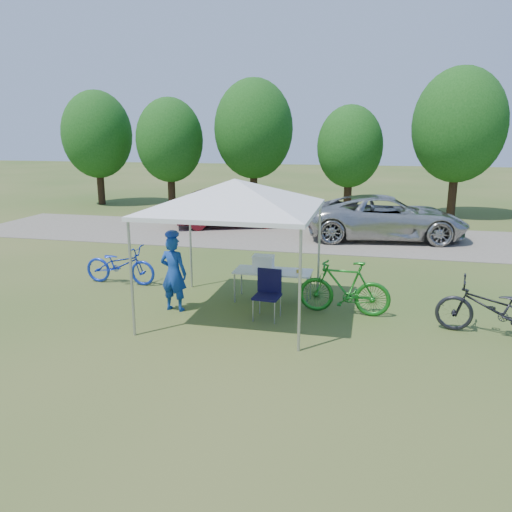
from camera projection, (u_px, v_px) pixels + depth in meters
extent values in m
plane|color=#2D5119|center=(236.00, 313.00, 10.16)|extent=(100.00, 100.00, 0.00)
cube|color=gray|center=(295.00, 236.00, 17.73)|extent=(24.00, 5.00, 0.02)
cylinder|color=#A5A5AA|center=(132.00, 280.00, 8.82)|extent=(0.05, 0.05, 2.10)
cylinder|color=#A5A5AA|center=(300.00, 292.00, 8.17)|extent=(0.05, 0.05, 2.10)
cylinder|color=#A5A5AA|center=(191.00, 244.00, 11.66)|extent=(0.05, 0.05, 2.10)
cylinder|color=#A5A5AA|center=(319.00, 251.00, 11.00)|extent=(0.05, 0.05, 2.10)
cube|color=white|center=(235.00, 209.00, 9.65)|extent=(3.15, 3.15, 0.08)
pyramid|color=white|center=(235.00, 179.00, 9.51)|extent=(4.53, 4.53, 0.55)
cylinder|color=#382314|center=(101.00, 186.00, 25.59)|extent=(0.36, 0.36, 1.89)
ellipsoid|color=#144711|center=(97.00, 134.00, 24.97)|extent=(3.46, 3.46, 4.32)
cylinder|color=#382314|center=(172.00, 190.00, 24.44)|extent=(0.36, 0.36, 1.75)
ellipsoid|color=#144711|center=(170.00, 140.00, 23.88)|extent=(3.20, 3.20, 4.00)
cylinder|color=#382314|center=(254.00, 188.00, 24.10)|extent=(0.36, 0.36, 2.03)
ellipsoid|color=#144711|center=(254.00, 129.00, 23.44)|extent=(3.71, 3.71, 4.64)
cylinder|color=#382314|center=(348.00, 195.00, 22.98)|extent=(0.36, 0.36, 1.61)
ellipsoid|color=#144711|center=(350.00, 147.00, 22.46)|extent=(2.94, 2.94, 3.68)
cylinder|color=#382314|center=(452.00, 193.00, 21.66)|extent=(0.36, 0.36, 2.10)
ellipsoid|color=#144711|center=(459.00, 125.00, 20.97)|extent=(3.84, 3.84, 4.80)
cube|color=white|center=(273.00, 271.00, 10.78)|extent=(1.66, 0.69, 0.04)
cylinder|color=#A5A5AA|center=(235.00, 288.00, 10.76)|extent=(0.04, 0.04, 0.65)
cylinder|color=#A5A5AA|center=(307.00, 293.00, 10.41)|extent=(0.04, 0.04, 0.65)
cylinder|color=#A5A5AA|center=(241.00, 280.00, 11.32)|extent=(0.04, 0.04, 0.65)
cylinder|color=#A5A5AA|center=(311.00, 285.00, 10.97)|extent=(0.04, 0.04, 0.65)
cube|color=black|center=(267.00, 297.00, 9.76)|extent=(0.53, 0.53, 0.04)
cube|color=black|center=(269.00, 281.00, 9.93)|extent=(0.49, 0.08, 0.49)
cylinder|color=#A5A5AA|center=(254.00, 311.00, 9.66)|extent=(0.02, 0.02, 0.44)
cylinder|color=#A5A5AA|center=(276.00, 313.00, 9.57)|extent=(0.02, 0.02, 0.44)
cylinder|color=#A5A5AA|center=(259.00, 304.00, 10.08)|extent=(0.02, 0.02, 0.44)
cylinder|color=#A5A5AA|center=(280.00, 305.00, 9.98)|extent=(0.02, 0.02, 0.44)
cube|color=white|center=(263.00, 264.00, 10.79)|extent=(0.43, 0.29, 0.29)
cube|color=white|center=(263.00, 256.00, 10.75)|extent=(0.45, 0.31, 0.04)
cylinder|color=gold|center=(298.00, 271.00, 10.60)|extent=(0.08, 0.08, 0.06)
imported|color=navy|center=(174.00, 274.00, 10.18)|extent=(0.61, 0.43, 1.57)
imported|color=#1430B7|center=(120.00, 265.00, 12.08)|extent=(1.81, 0.65, 0.95)
imported|color=#19711C|center=(344.00, 288.00, 10.02)|extent=(1.87, 0.63, 1.11)
imported|color=black|center=(494.00, 309.00, 8.92)|extent=(2.06, 1.00, 1.04)
imported|color=#B5B4B0|center=(386.00, 217.00, 17.08)|extent=(5.66, 3.15, 1.50)
imported|color=#530D15|center=(231.00, 208.00, 19.36)|extent=(4.72, 3.15, 1.47)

